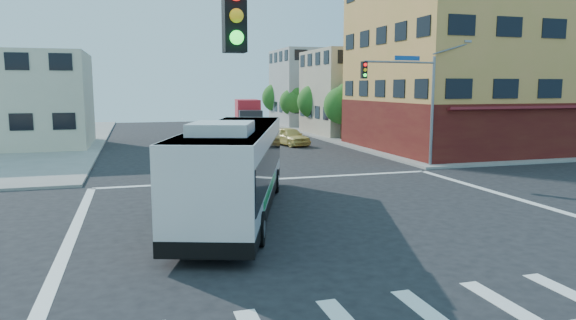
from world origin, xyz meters
name	(u,v)px	position (x,y,z in m)	size (l,w,h in m)	color
ground	(336,222)	(0.00, 0.00, 0.00)	(120.00, 120.00, 0.00)	black
sidewalk_ne	(496,129)	(35.00, 35.00, 0.07)	(50.00, 50.00, 0.15)	gray
corner_building_ne	(480,77)	(19.99, 18.48, 5.89)	(18.10, 15.44, 14.00)	#D6914C
building_east_near	(365,93)	(16.98, 33.98, 4.51)	(12.06, 10.06, 9.00)	tan
building_east_far	(321,88)	(16.98, 47.98, 5.01)	(12.06, 10.06, 10.00)	#9E9E99
building_west	(12,100)	(-17.02, 29.98, 4.01)	(12.06, 10.06, 8.00)	beige
signal_mast_ne	(410,89)	(9.08, 10.62, 4.98)	(7.91, 1.13, 8.07)	gray
street_tree_a	(343,103)	(11.90, 27.92, 3.59)	(3.60, 3.60, 5.53)	#372514
street_tree_b	(315,99)	(11.90, 35.92, 3.75)	(3.80, 3.80, 5.79)	#372514
street_tree_c	(294,100)	(11.90, 43.92, 3.46)	(3.40, 3.40, 5.29)	#372514
street_tree_d	(277,96)	(11.90, 51.92, 3.88)	(4.00, 4.00, 6.03)	#372514
transit_bus	(236,167)	(-3.44, 2.29, 1.93)	(6.93, 13.53, 3.94)	black
box_truck	(248,117)	(4.77, 38.12, 1.80)	(3.41, 8.48, 3.71)	#232328
parked_car	(290,136)	(5.74, 25.34, 0.80)	(1.89, 4.69, 1.60)	#DFC25D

